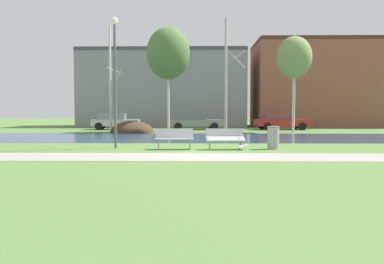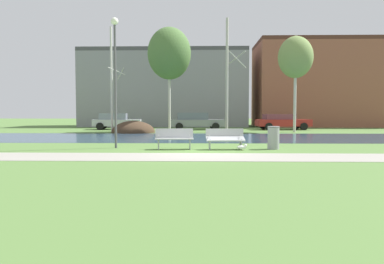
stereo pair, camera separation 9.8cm
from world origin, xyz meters
The scene contains 18 objects.
ground_plane centered at (0.00, 10.00, 0.00)m, with size 120.00×120.00×0.00m, color #517538.
paved_path_strip centered at (0.00, -1.66, 0.01)m, with size 60.00×2.34×0.01m, color gray.
river_band centered at (0.00, 8.20, 0.00)m, with size 80.00×8.40×0.01m, color #284256.
soil_mound centered at (-5.09, 13.46, 0.00)m, with size 3.28×3.02×1.78m, color #423021.
bench_left centered at (-1.07, 1.02, 0.47)m, with size 1.63×0.67×0.87m.
bench_right centered at (1.06, 1.02, 0.47)m, with size 1.63×0.66×0.87m.
trash_bin centered at (3.10, 1.18, 0.50)m, with size 0.52×0.52×0.97m.
seagull centered at (1.73, 0.64, 0.13)m, with size 0.45×0.17×0.26m.
streetlamp centered at (-3.65, 1.50, 3.72)m, with size 0.32×0.32×5.61m.
birch_far_left centered at (-6.81, 13.93, 4.04)m, with size 1.17×2.06×8.03m.
birch_left centered at (-2.47, 14.87, 6.14)m, with size 3.40×3.40×8.19m.
birch_center_left centered at (2.07, 14.32, 4.44)m, with size 1.59×2.87×8.74m.
birch_center centered at (7.23, 14.26, 5.70)m, with size 2.64×2.64×7.35m.
parked_van_nearest_silver centered at (-7.49, 18.19, 0.76)m, with size 4.27×2.34×1.43m.
parked_sedan_second_grey centered at (-0.47, 17.98, 0.78)m, with size 4.85×2.32×1.49m.
parked_hatch_third_red centered at (7.10, 18.13, 0.74)m, with size 4.74×2.40×1.37m.
building_grey_warehouse centered at (-3.93, 26.18, 4.06)m, with size 17.46×6.59×8.11m.
building_brick_low centered at (14.67, 26.07, 4.51)m, with size 17.36×7.55×9.02m.
Camera 2 is at (0.07, -14.55, 1.58)m, focal length 34.83 mm.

